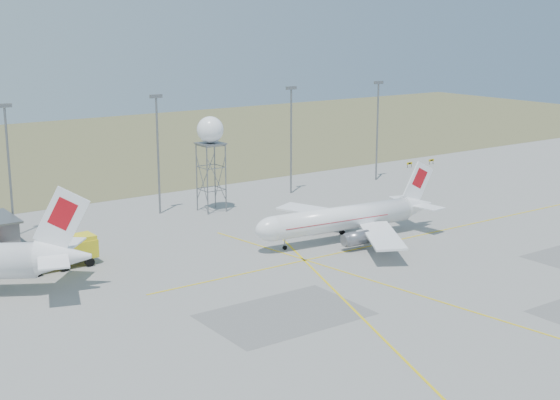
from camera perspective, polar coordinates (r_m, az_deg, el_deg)
ground at (r=92.42m, az=16.21°, el=-8.21°), size 400.00×400.00×0.00m
grass_strip at (r=207.08m, az=-15.53°, el=3.51°), size 400.00×120.00×0.03m
mast_a at (r=125.02m, az=-19.25°, el=2.83°), size 2.20×0.50×20.50m
mast_b at (r=133.91m, az=-8.94°, el=4.05°), size 2.20×0.50×20.50m
mast_c at (r=148.30m, az=0.82°, el=5.07°), size 2.20×0.50×20.50m
mast_d at (r=162.13m, az=7.14°, el=5.66°), size 2.20×0.50×20.50m
taxi_sign_near at (r=178.78m, az=9.46°, el=2.64°), size 1.60×0.17×1.20m
taxi_sign_far at (r=183.71m, az=11.01°, el=2.86°), size 1.60×0.17×1.20m
airliner_main at (r=118.24m, az=4.77°, el=-1.35°), size 32.16×31.15×10.94m
radar_tower at (r=134.96m, az=-5.08°, el=3.04°), size 4.59×4.59×16.62m
fire_truck at (r=109.14m, az=-15.76°, el=-3.81°), size 10.27×4.31×4.07m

